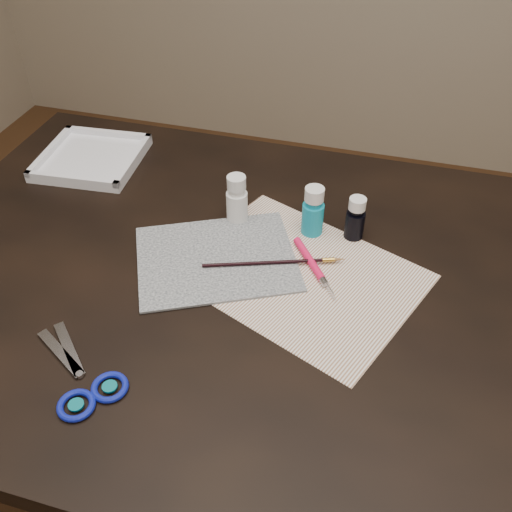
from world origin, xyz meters
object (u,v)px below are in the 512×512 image
(paper, at_px, (299,274))
(scissors, at_px, (69,369))
(paint_bottle_navy, at_px, (355,218))
(paint_bottle_cyan, at_px, (313,211))
(canvas, at_px, (216,258))
(palette_tray, at_px, (92,157))
(paint_bottle_white, at_px, (237,199))

(paper, relative_size, scissors, 1.89)
(paint_bottle_navy, height_order, scissors, paint_bottle_navy)
(paper, distance_m, paint_bottle_navy, 0.16)
(paint_bottle_navy, bearing_deg, paint_bottle_cyan, -174.41)
(scissors, bearing_deg, canvas, -83.04)
(paper, xyz_separation_m, scissors, (-0.28, -0.29, 0.00))
(paint_bottle_cyan, distance_m, scissors, 0.50)
(canvas, distance_m, paint_bottle_navy, 0.26)
(paint_bottle_cyan, bearing_deg, palette_tray, 168.01)
(paint_bottle_cyan, bearing_deg, paint_bottle_white, -178.74)
(paper, xyz_separation_m, paint_bottle_navy, (0.07, 0.13, 0.04))
(paint_bottle_white, xyz_separation_m, scissors, (-0.13, -0.41, -0.04))
(paint_bottle_white, relative_size, paint_bottle_cyan, 1.00)
(paper, distance_m, paint_bottle_white, 0.20)
(paint_bottle_navy, bearing_deg, scissors, -129.68)
(paint_bottle_navy, relative_size, palette_tray, 0.42)
(paper, bearing_deg, paint_bottle_cyan, 91.56)
(canvas, xyz_separation_m, paint_bottle_navy, (0.22, 0.13, 0.04))
(scissors, height_order, palette_tray, palette_tray)
(canvas, xyz_separation_m, scissors, (-0.13, -0.29, 0.00))
(paint_bottle_navy, xyz_separation_m, scissors, (-0.35, -0.42, -0.04))
(paint_bottle_cyan, distance_m, paint_bottle_navy, 0.08)
(paper, bearing_deg, palette_tray, 155.96)
(paper, distance_m, paint_bottle_cyan, 0.13)
(paint_bottle_white, relative_size, palette_tray, 0.48)
(paint_bottle_white, bearing_deg, paint_bottle_cyan, 1.26)
(palette_tray, bearing_deg, scissors, -65.12)
(paper, relative_size, canvas, 1.41)
(paint_bottle_white, height_order, scissors, paint_bottle_white)
(paint_bottle_white, bearing_deg, canvas, -90.78)
(canvas, xyz_separation_m, paint_bottle_cyan, (0.15, 0.12, 0.05))
(paint_bottle_cyan, xyz_separation_m, paint_bottle_navy, (0.08, 0.01, -0.01))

